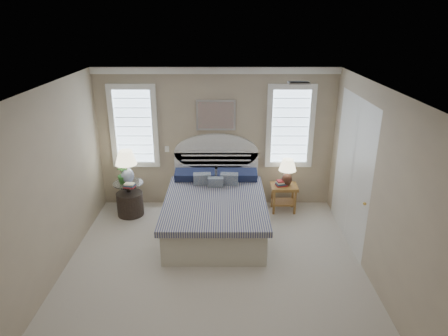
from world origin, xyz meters
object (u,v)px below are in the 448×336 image
(lamp_left, at_px, (126,163))
(nightstand_right, at_px, (284,192))
(floor_pot, at_px, (130,204))
(bed, at_px, (215,209))
(lamp_right, at_px, (287,169))
(side_table_left, at_px, (129,194))

(lamp_left, bearing_deg, nightstand_right, 2.12)
(nightstand_right, bearing_deg, floor_pot, -176.73)
(bed, distance_m, lamp_right, 1.59)
(lamp_right, bearing_deg, nightstand_right, -169.27)
(lamp_right, bearing_deg, bed, -152.47)
(bed, distance_m, side_table_left, 1.75)
(lamp_left, bearing_deg, bed, -19.53)
(side_table_left, relative_size, floor_pot, 1.28)
(bed, relative_size, nightstand_right, 4.29)
(floor_pot, xyz_separation_m, lamp_right, (2.97, 0.18, 0.63))
(side_table_left, distance_m, lamp_left, 0.64)
(bed, distance_m, lamp_left, 1.86)
(side_table_left, height_order, lamp_right, lamp_right)
(bed, height_order, lamp_left, bed)
(lamp_left, bearing_deg, floor_pot, -73.94)
(side_table_left, bearing_deg, nightstand_right, 1.94)
(nightstand_right, bearing_deg, bed, -151.97)
(side_table_left, xyz_separation_m, lamp_right, (2.99, 0.11, 0.47))
(lamp_right, bearing_deg, side_table_left, -177.93)
(side_table_left, distance_m, nightstand_right, 2.95)
(bed, bearing_deg, lamp_right, 27.53)
(side_table_left, xyz_separation_m, nightstand_right, (2.95, 0.10, -0.00))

